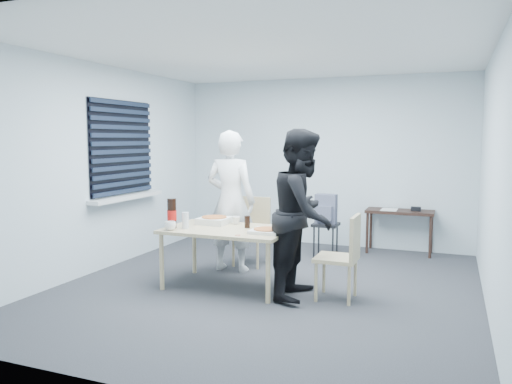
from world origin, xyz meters
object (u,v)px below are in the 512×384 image
at_px(chair_far, 253,226).
at_px(mug_a, 170,226).
at_px(mug_b, 236,220).
at_px(stool, 326,231).
at_px(backpack, 326,209).
at_px(person_black, 303,214).
at_px(chair_right, 345,251).
at_px(dining_table, 227,234).
at_px(person_white, 231,201).
at_px(side_table, 400,216).
at_px(soda_bottle, 172,214).

distance_m(chair_far, mug_a, 1.49).
bearing_deg(mug_b, stool, 64.78).
bearing_deg(chair_far, backpack, 40.63).
xyz_separation_m(person_black, stool, (-0.19, 1.81, -0.51)).
relative_size(chair_right, mug_a, 7.24).
bearing_deg(dining_table, stool, 68.86).
relative_size(dining_table, backpack, 3.33).
xyz_separation_m(person_white, mug_b, (0.24, -0.38, -0.17)).
height_order(person_black, stool, person_black).
height_order(chair_right, person_black, person_black).
distance_m(person_black, side_table, 2.57).
bearing_deg(person_black, soda_bottle, 97.47).
height_order(dining_table, stool, dining_table).
distance_m(chair_right, backpack, 1.88).
height_order(backpack, mug_b, backpack).
relative_size(chair_far, mug_a, 7.24).
xyz_separation_m(dining_table, chair_right, (1.32, 0.02, -0.09)).
bearing_deg(backpack, side_table, 13.89).
relative_size(person_white, person_black, 1.00).
xyz_separation_m(mug_a, soda_bottle, (-0.06, 0.13, 0.11)).
relative_size(chair_right, mug_b, 8.90).
bearing_deg(mug_b, dining_table, -86.61).
height_order(chair_far, person_black, person_black).
distance_m(person_black, soda_bottle, 1.48).
height_order(backpack, mug_a, backpack).
xyz_separation_m(stool, backpack, (0.00, -0.01, 0.31)).
distance_m(chair_far, side_table, 2.22).
relative_size(person_black, mug_a, 14.39).
height_order(stool, mug_a, mug_a).
distance_m(person_black, mug_a, 1.46).
bearing_deg(chair_far, stool, 41.13).
relative_size(person_white, soda_bottle, 5.30).
bearing_deg(soda_bottle, chair_far, 70.35).
distance_m(chair_far, mug_b, 0.83).
bearing_deg(chair_right, stool, 109.46).
xyz_separation_m(side_table, backpack, (-0.94, -0.64, 0.13)).
xyz_separation_m(person_black, soda_bottle, (-1.47, -0.19, -0.06)).
distance_m(side_table, soda_bottle, 3.46).
relative_size(person_white, side_table, 1.86).
bearing_deg(dining_table, backpack, 68.73).
bearing_deg(dining_table, side_table, 55.94).
relative_size(side_table, soda_bottle, 2.85).
xyz_separation_m(chair_far, mug_b, (0.11, -0.79, 0.20)).
xyz_separation_m(chair_right, backpack, (-0.63, 1.77, 0.17)).
bearing_deg(chair_far, mug_b, -82.20).
bearing_deg(dining_table, person_black, -0.99).
height_order(dining_table, mug_b, mug_b).
xyz_separation_m(person_white, side_table, (1.90, 1.76, -0.33)).
bearing_deg(chair_right, mug_a, -169.20).
bearing_deg(stool, soda_bottle, -122.57).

